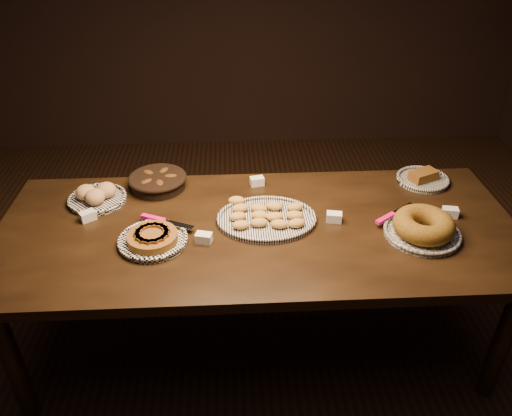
{
  "coord_description": "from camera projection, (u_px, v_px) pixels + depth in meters",
  "views": [
    {
      "loc": [
        -0.11,
        -1.87,
        2.07
      ],
      "look_at": [
        -0.01,
        0.05,
        0.82
      ],
      "focal_mm": 35.0,
      "sensor_mm": 36.0,
      "label": 1
    }
  ],
  "objects": [
    {
      "name": "ground",
      "position": [
        258.0,
        340.0,
        2.7
      ],
      "size": [
        5.0,
        5.0,
        0.0
      ],
      "primitive_type": "plane",
      "color": "black",
      "rests_on": "ground"
    },
    {
      "name": "buffet_table",
      "position": [
        258.0,
        240.0,
        2.33
      ],
      "size": [
        2.4,
        1.0,
        0.75
      ],
      "color": "black",
      "rests_on": "ground"
    },
    {
      "name": "apple_tart_plate",
      "position": [
        153.0,
        238.0,
        2.18
      ],
      "size": [
        0.33,
        0.34,
        0.06
      ],
      "rotation": [
        0.0,
        0.0,
        0.13
      ],
      "color": "white",
      "rests_on": "buffet_table"
    },
    {
      "name": "madeleine_platter",
      "position": [
        266.0,
        217.0,
        2.32
      ],
      "size": [
        0.46,
        0.37,
        0.05
      ],
      "rotation": [
        0.0,
        0.0,
        -0.25
      ],
      "color": "black",
      "rests_on": "buffet_table"
    },
    {
      "name": "bundt_cake_plate",
      "position": [
        423.0,
        227.0,
        2.21
      ],
      "size": [
        0.36,
        0.4,
        0.11
      ],
      "rotation": [
        0.0,
        0.0,
        -0.19
      ],
      "color": "black",
      "rests_on": "buffet_table"
    },
    {
      "name": "croissant_basket",
      "position": [
        158.0,
        181.0,
        2.56
      ],
      "size": [
        0.3,
        0.3,
        0.07
      ],
      "rotation": [
        0.0,
        0.0,
        0.09
      ],
      "color": "black",
      "rests_on": "buffet_table"
    },
    {
      "name": "bread_roll_plate",
      "position": [
        97.0,
        196.0,
        2.46
      ],
      "size": [
        0.29,
        0.29,
        0.09
      ],
      "rotation": [
        0.0,
        0.0,
        -0.2
      ],
      "color": "white",
      "rests_on": "buffet_table"
    },
    {
      "name": "loaf_plate",
      "position": [
        423.0,
        178.0,
        2.63
      ],
      "size": [
        0.27,
        0.27,
        0.06
      ],
      "rotation": [
        0.0,
        0.0,
        0.43
      ],
      "color": "black",
      "rests_on": "buffet_table"
    },
    {
      "name": "tent_cards",
      "position": [
        267.0,
        212.0,
        2.35
      ],
      "size": [
        1.78,
        0.55,
        0.04
      ],
      "color": "white",
      "rests_on": "buffet_table"
    }
  ]
}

